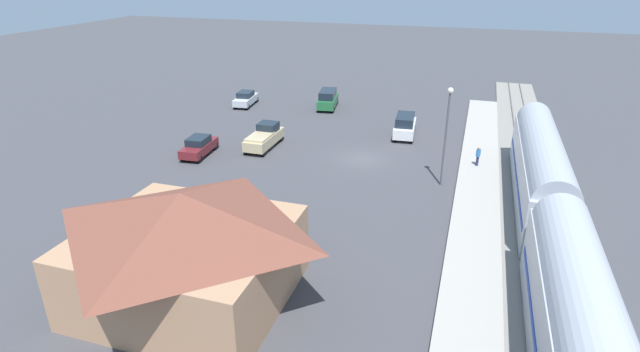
# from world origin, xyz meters

# --- Properties ---
(ground_plane) EXTENTS (200.00, 200.00, 0.00)m
(ground_plane) POSITION_xyz_m (0.00, 0.00, 0.00)
(ground_plane) COLOR #424247
(railway_track) EXTENTS (4.80, 70.00, 0.30)m
(railway_track) POSITION_xyz_m (-14.00, 0.00, 0.09)
(railway_track) COLOR gray
(railway_track) RESTS_ON ground
(platform) EXTENTS (3.20, 46.00, 0.30)m
(platform) POSITION_xyz_m (-10.00, 0.00, 0.15)
(platform) COLOR #A8A399
(platform) RESTS_ON ground
(station_building) EXTENTS (10.71, 9.80, 6.03)m
(station_building) POSITION_xyz_m (4.00, 22.00, 3.13)
(station_building) COLOR tan
(station_building) RESTS_ON ground
(pedestrian_on_platform) EXTENTS (0.36, 0.36, 1.71)m
(pedestrian_on_platform) POSITION_xyz_m (-9.80, -0.72, 1.28)
(pedestrian_on_platform) COLOR #23284C
(pedestrian_on_platform) RESTS_ON platform
(sedan_maroon) EXTENTS (2.20, 4.63, 1.74)m
(sedan_maroon) POSITION_xyz_m (14.32, 3.64, 0.88)
(sedan_maroon) COLOR maroon
(sedan_maroon) RESTS_ON ground
(sedan_silver) EXTENTS (2.35, 4.68, 1.74)m
(sedan_silver) POSITION_xyz_m (17.64, -12.97, 0.88)
(sedan_silver) COLOR silver
(sedan_silver) RESTS_ON ground
(suv_green) EXTENTS (2.70, 5.14, 2.22)m
(suv_green) POSITION_xyz_m (7.76, -14.88, 1.15)
(suv_green) COLOR #236638
(suv_green) RESTS_ON ground
(suv_white) EXTENTS (2.35, 5.04, 2.22)m
(suv_white) POSITION_xyz_m (-2.61, -7.34, 1.15)
(suv_white) COLOR white
(suv_white) RESTS_ON ground
(pickup_tan) EXTENTS (1.97, 5.40, 2.14)m
(pickup_tan) POSITION_xyz_m (9.51, -0.14, 1.03)
(pickup_tan) COLOR #C6B284
(pickup_tan) RESTS_ON ground
(light_pole_near_platform) EXTENTS (0.44, 0.44, 7.80)m
(light_pole_near_platform) POSITION_xyz_m (-7.20, 3.56, 4.90)
(light_pole_near_platform) COLOR #515156
(light_pole_near_platform) RESTS_ON ground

